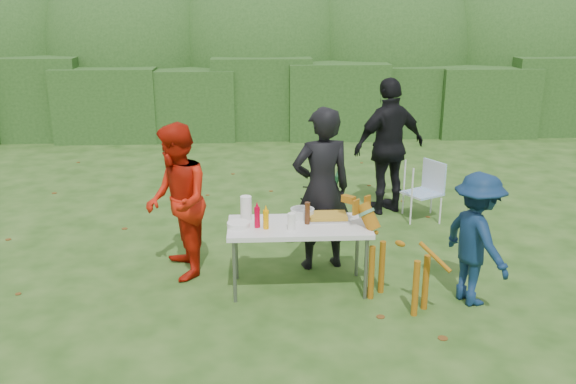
{
  "coord_description": "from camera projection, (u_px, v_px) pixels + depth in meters",
  "views": [
    {
      "loc": [
        -0.17,
        -5.86,
        3.01
      ],
      "look_at": [
        0.18,
        0.48,
        1.0
      ],
      "focal_mm": 38.0,
      "sensor_mm": 36.0,
      "label": 1
    }
  ],
  "objects": [
    {
      "name": "pasta_bowl",
      "position": [
        302.0,
        213.0,
        6.63
      ],
      "size": [
        0.26,
        0.26,
        0.1
      ],
      "primitive_type": "cylinder",
      "color": "silver",
      "rests_on": "folding_table"
    },
    {
      "name": "mustard_bottle",
      "position": [
        266.0,
        220.0,
        6.29
      ],
      "size": [
        0.06,
        0.06,
        0.2
      ],
      "primitive_type": "cylinder",
      "color": "#EA9800",
      "rests_on": "folding_table"
    },
    {
      "name": "person_cook",
      "position": [
        322.0,
        189.0,
        6.92
      ],
      "size": [
        0.77,
        0.59,
        1.9
      ],
      "primitive_type": "imported",
      "rotation": [
        0.0,
        0.0,
        3.36
      ],
      "color": "black",
      "rests_on": "ground"
    },
    {
      "name": "person_black_puffy",
      "position": [
        389.0,
        146.0,
        8.78
      ],
      "size": [
        1.25,
        0.9,
        1.98
      ],
      "primitive_type": "imported",
      "rotation": [
        0.0,
        0.0,
        3.55
      ],
      "color": "black",
      "rests_on": "ground"
    },
    {
      "name": "paper_towel_roll",
      "position": [
        246.0,
        208.0,
        6.54
      ],
      "size": [
        0.12,
        0.12,
        0.26
      ],
      "primitive_type": "cylinder",
      "color": "white",
      "rests_on": "folding_table"
    },
    {
      "name": "focaccia_bread",
      "position": [
        328.0,
        216.0,
        6.58
      ],
      "size": [
        0.4,
        0.26,
        0.04
      ],
      "primitive_type": "cube",
      "color": "#B98D27",
      "rests_on": "food_tray"
    },
    {
      "name": "plate_stack",
      "position": [
        238.0,
        225.0,
        6.36
      ],
      "size": [
        0.24,
        0.24,
        0.05
      ],
      "primitive_type": "cylinder",
      "color": "white",
      "rests_on": "folding_table"
    },
    {
      "name": "person_red_jacket",
      "position": [
        177.0,
        202.0,
        6.72
      ],
      "size": [
        0.85,
        0.99,
        1.75
      ],
      "primitive_type": "imported",
      "rotation": [
        0.0,
        0.0,
        -1.32
      ],
      "color": "#B81809",
      "rests_on": "ground"
    },
    {
      "name": "lawn_chair",
      "position": [
        422.0,
        191.0,
        8.64
      ],
      "size": [
        0.67,
        0.67,
        0.84
      ],
      "primitive_type": null,
      "rotation": [
        0.0,
        0.0,
        3.65
      ],
      "color": "#387DC2",
      "rests_on": "ground"
    },
    {
      "name": "dog",
      "position": [
        399.0,
        258.0,
        6.17
      ],
      "size": [
        1.04,
        1.07,
        1.01
      ],
      "primitive_type": null,
      "rotation": [
        0.0,
        0.0,
        2.33
      ],
      "color": "#8F560E",
      "rests_on": "ground"
    },
    {
      "name": "camping_chair",
      "position": [
        320.0,
        200.0,
        8.23
      ],
      "size": [
        0.63,
        0.63,
        0.84
      ],
      "primitive_type": null,
      "rotation": [
        0.0,
        0.0,
        2.9
      ],
      "color": "#12391B",
      "rests_on": "ground"
    },
    {
      "name": "child",
      "position": [
        476.0,
        239.0,
        6.16
      ],
      "size": [
        0.77,
        1.01,
        1.39
      ],
      "primitive_type": "imported",
      "rotation": [
        0.0,
        0.0,
        1.89
      ],
      "color": "#0E2545",
      "rests_on": "ground"
    },
    {
      "name": "hedge_row",
      "position": [
        262.0,
        99.0,
        13.85
      ],
      "size": [
        22.0,
        1.4,
        1.7
      ],
      "primitive_type": "cube",
      "color": "#23471C",
      "rests_on": "ground"
    },
    {
      "name": "beer_bottle",
      "position": [
        307.0,
        213.0,
        6.41
      ],
      "size": [
        0.06,
        0.06,
        0.24
      ],
      "primitive_type": "cylinder",
      "color": "#47230F",
      "rests_on": "folding_table"
    },
    {
      "name": "folding_table",
      "position": [
        299.0,
        229.0,
        6.44
      ],
      "size": [
        1.5,
        0.7,
        0.74
      ],
      "color": "silver",
      "rests_on": "ground"
    },
    {
      "name": "cup_stack",
      "position": [
        291.0,
        222.0,
        6.25
      ],
      "size": [
        0.08,
        0.08,
        0.18
      ],
      "primitive_type": "cylinder",
      "color": "white",
      "rests_on": "folding_table"
    },
    {
      "name": "ground",
      "position": [
        273.0,
        295.0,
        6.49
      ],
      "size": [
        80.0,
        80.0,
        0.0
      ],
      "primitive_type": "plane",
      "color": "#1E4211"
    },
    {
      "name": "shrub_backdrop",
      "position": [
        260.0,
        59.0,
        15.15
      ],
      "size": [
        20.0,
        2.6,
        3.2
      ],
      "primitive_type": "ellipsoid",
      "color": "#3D6628",
      "rests_on": "ground"
    },
    {
      "name": "ketchup_bottle",
      "position": [
        257.0,
        217.0,
        6.32
      ],
      "size": [
        0.06,
        0.06,
        0.22
      ],
      "primitive_type": "cylinder",
      "color": "#B80021",
      "rests_on": "folding_table"
    },
    {
      "name": "food_tray",
      "position": [
        328.0,
        218.0,
        6.59
      ],
      "size": [
        0.45,
        0.3,
        0.02
      ],
      "primitive_type": "cube",
      "color": "#B7B7BA",
      "rests_on": "folding_table"
    }
  ]
}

